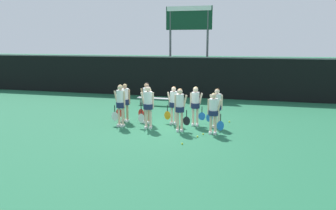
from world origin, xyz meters
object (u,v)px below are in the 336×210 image
(player_8, at_px, (217,105))
(tennis_ball_4, at_px, (197,137))
(player_6, at_px, (173,102))
(scoreboard, at_px, (189,27))
(player_3, at_px, (214,110))
(player_2, at_px, (180,106))
(player_0, at_px, (120,102))
(tennis_ball_3, at_px, (182,144))
(bench_courtside, at_px, (155,99))
(tennis_ball_2, at_px, (203,134))
(tennis_ball_1, at_px, (229,122))
(player_4, at_px, (125,99))
(player_7, at_px, (196,103))
(player_1, at_px, (148,103))
(player_5, at_px, (147,99))
(tennis_ball_0, at_px, (113,116))

(player_8, bearing_deg, tennis_ball_4, -107.13)
(player_6, bearing_deg, scoreboard, 98.08)
(player_3, distance_m, player_8, 1.01)
(player_2, xyz_separation_m, player_3, (1.34, -0.04, -0.07))
(player_0, distance_m, player_3, 3.94)
(player_8, bearing_deg, player_6, 175.81)
(player_6, relative_size, tennis_ball_3, 25.50)
(bench_courtside, bearing_deg, tennis_ball_2, -53.55)
(player_6, bearing_deg, tennis_ball_4, -51.35)
(tennis_ball_3, bearing_deg, player_3, 62.43)
(tennis_ball_1, relative_size, tennis_ball_2, 1.06)
(tennis_ball_1, xyz_separation_m, tennis_ball_3, (-1.35, -3.65, -0.00))
(player_4, bearing_deg, player_0, -77.82)
(player_7, bearing_deg, player_4, 174.95)
(bench_courtside, distance_m, player_6, 4.36)
(player_1, distance_m, player_3, 2.71)
(player_0, bearing_deg, tennis_ball_2, 0.87)
(player_3, bearing_deg, player_7, 130.41)
(player_6, xyz_separation_m, player_8, (1.88, -0.12, 0.01))
(player_6, height_order, tennis_ball_3, player_6)
(scoreboard, bearing_deg, tennis_ball_2, -75.35)
(tennis_ball_1, bearing_deg, tennis_ball_4, -110.29)
(player_3, bearing_deg, tennis_ball_1, 77.06)
(player_5, height_order, player_8, player_5)
(player_3, relative_size, tennis_ball_2, 25.01)
(player_0, xyz_separation_m, tennis_ball_0, (-1.12, 1.64, -1.02))
(bench_courtside, bearing_deg, player_6, -60.03)
(tennis_ball_1, bearing_deg, player_2, -133.02)
(player_1, distance_m, tennis_ball_0, 3.06)
(player_1, relative_size, tennis_ball_1, 26.21)
(tennis_ball_4, bearing_deg, player_4, 154.84)
(player_8, bearing_deg, tennis_ball_3, -108.49)
(player_5, bearing_deg, player_6, 17.58)
(player_5, xyz_separation_m, tennis_ball_2, (2.71, -1.25, -1.03))
(tennis_ball_1, xyz_separation_m, tennis_ball_2, (-0.83, -2.24, -0.00))
(player_0, distance_m, tennis_ball_3, 3.71)
(scoreboard, relative_size, player_5, 3.24)
(player_0, relative_size, tennis_ball_0, 27.06)
(bench_courtside, xyz_separation_m, player_7, (2.98, -3.89, 0.62))
(scoreboard, xyz_separation_m, player_8, (2.85, -8.30, -3.49))
(tennis_ball_0, bearing_deg, player_0, -55.73)
(player_6, xyz_separation_m, player_7, (0.98, -0.06, 0.03))
(tennis_ball_1, height_order, tennis_ball_4, tennis_ball_1)
(player_5, bearing_deg, player_3, -7.20)
(player_0, height_order, player_6, player_0)
(player_1, relative_size, player_6, 1.08)
(player_0, xyz_separation_m, tennis_ball_3, (3.07, -1.82, -1.02))
(player_4, bearing_deg, tennis_ball_0, 144.04)
(scoreboard, bearing_deg, player_8, -71.03)
(player_1, xyz_separation_m, tennis_ball_2, (2.36, -0.39, -1.04))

